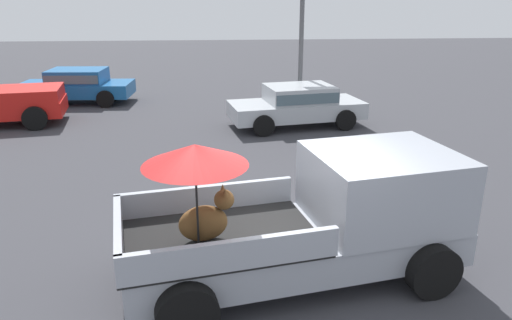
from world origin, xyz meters
The scene contains 5 objects.
ground_plane centered at (0.00, 0.00, 0.00)m, with size 80.00×80.00×0.00m, color #38383D.
pickup_truck_main centered at (0.39, 0.06, 0.98)m, with size 5.32×3.03×2.34m.
parked_sedan_near centered at (1.48, 8.86, 0.74)m, with size 4.55×2.55×1.33m.
parked_sedan_far centered at (-6.63, 13.06, 0.74)m, with size 4.39×2.15×1.33m.
motel_sign centered at (1.84, 10.62, 3.53)m, with size 1.40×0.16×5.01m.
Camera 1 is at (-1.07, -6.35, 4.14)m, focal length 33.81 mm.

